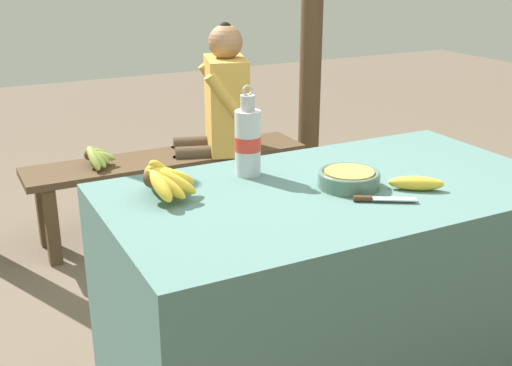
# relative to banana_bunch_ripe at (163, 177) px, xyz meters

# --- Properties ---
(market_counter) EXTENTS (1.49, 0.81, 0.72)m
(market_counter) POSITION_rel_banana_bunch_ripe_xyz_m (0.53, -0.16, -0.43)
(market_counter) COLOR #4C706B
(market_counter) RESTS_ON ground_plane
(banana_bunch_ripe) EXTENTS (0.17, 0.27, 0.14)m
(banana_bunch_ripe) POSITION_rel_banana_bunch_ripe_xyz_m (0.00, 0.00, 0.00)
(banana_bunch_ripe) COLOR #4C381E
(banana_bunch_ripe) RESTS_ON market_counter
(serving_bowl) EXTENTS (0.20, 0.20, 0.05)m
(serving_bowl) POSITION_rel_banana_bunch_ripe_xyz_m (0.57, -0.18, -0.04)
(serving_bowl) COLOR #4C6B5B
(serving_bowl) RESTS_ON market_counter
(water_bottle) EXTENTS (0.09, 0.09, 0.31)m
(water_bottle) POSITION_rel_banana_bunch_ripe_xyz_m (0.33, 0.08, 0.05)
(water_bottle) COLOR silver
(water_bottle) RESTS_ON market_counter
(loose_banana_front) EXTENTS (0.17, 0.14, 0.05)m
(loose_banana_front) POSITION_rel_banana_bunch_ripe_xyz_m (0.74, -0.30, -0.04)
(loose_banana_front) COLOR gold
(loose_banana_front) RESTS_ON market_counter
(knife) EXTENTS (0.17, 0.12, 0.02)m
(knife) POSITION_rel_banana_bunch_ripe_xyz_m (0.57, -0.32, -0.06)
(knife) COLOR #BCBCC1
(knife) RESTS_ON market_counter
(wooden_bench) EXTENTS (1.49, 0.32, 0.43)m
(wooden_bench) POSITION_rel_banana_bunch_ripe_xyz_m (0.47, 1.30, -0.44)
(wooden_bench) COLOR #4C3823
(wooden_bench) RESTS_ON ground_plane
(seated_vendor) EXTENTS (0.46, 0.43, 1.10)m
(seated_vendor) POSITION_rel_banana_bunch_ripe_xyz_m (0.75, 1.28, -0.16)
(seated_vendor) COLOR #473828
(seated_vendor) RESTS_ON ground_plane
(banana_bunch_green) EXTENTS (0.16, 0.27, 0.12)m
(banana_bunch_green) POSITION_rel_banana_bunch_ripe_xyz_m (0.09, 1.30, -0.30)
(banana_bunch_green) COLOR #4C381E
(banana_bunch_green) RESTS_ON wooden_bench
(support_post_far) EXTENTS (0.13, 0.13, 2.35)m
(support_post_far) POSITION_rel_banana_bunch_ripe_xyz_m (1.46, 1.50, 0.38)
(support_post_far) COLOR #4C3823
(support_post_far) RESTS_ON ground_plane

